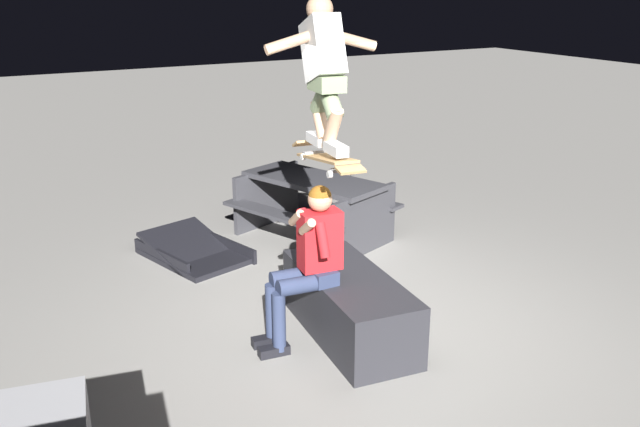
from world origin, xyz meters
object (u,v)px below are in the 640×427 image
at_px(ledge_box_main, 349,306).
at_px(skater_airborne, 324,66).
at_px(person_sitting_on_ledge, 307,257).
at_px(picnic_table_back, 313,198).
at_px(kicker_ramp, 195,253).
at_px(skateboard, 326,158).

xyz_separation_m(ledge_box_main, skater_airborne, (-0.06, 0.29, 2.06)).
relative_size(person_sitting_on_ledge, skater_airborne, 1.24).
height_order(person_sitting_on_ledge, picnic_table_back, person_sitting_on_ledge).
relative_size(person_sitting_on_ledge, picnic_table_back, 0.67).
bearing_deg(picnic_table_back, kicker_ramp, 87.06).
height_order(skateboard, kicker_ramp, skateboard).
distance_m(ledge_box_main, kicker_ramp, 2.42).
height_order(kicker_ramp, picnic_table_back, picnic_table_back).
distance_m(ledge_box_main, skateboard, 1.41).
xyz_separation_m(skateboard, picnic_table_back, (2.38, -1.17, -1.15)).
relative_size(ledge_box_main, skater_airborne, 1.41).
bearing_deg(picnic_table_back, person_sitting_on_ledge, 150.44).
bearing_deg(kicker_ramp, ledge_box_main, -165.72).
xyz_separation_m(skater_airborne, picnic_table_back, (2.32, -1.16, -1.84)).
bearing_deg(person_sitting_on_ledge, kicker_ramp, 5.36).
height_order(person_sitting_on_ledge, skater_airborne, skater_airborne).
relative_size(ledge_box_main, skateboard, 1.52).
relative_size(skater_airborne, kicker_ramp, 0.84).
distance_m(person_sitting_on_ledge, picnic_table_back, 2.55).
height_order(ledge_box_main, picnic_table_back, picnic_table_back).
relative_size(person_sitting_on_ledge, skateboard, 1.34).
height_order(person_sitting_on_ledge, skateboard, skateboard).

